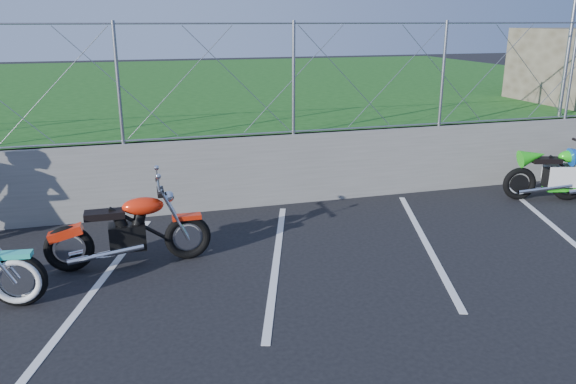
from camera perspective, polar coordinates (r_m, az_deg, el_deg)
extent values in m
plane|color=black|center=(7.28, 0.90, -9.92)|extent=(90.00, 90.00, 0.00)
cube|color=slate|center=(10.24, -4.83, 2.00)|extent=(30.00, 0.22, 1.30)
cube|color=#184D14|center=(19.97, -10.65, 9.18)|extent=(30.00, 20.00, 1.30)
cylinder|color=gray|center=(9.89, -5.22, 16.70)|extent=(28.00, 0.03, 0.03)
cylinder|color=gray|center=(10.08, -4.93, 5.84)|extent=(28.00, 0.03, 0.03)
cylinder|color=gray|center=(13.61, 26.65, 13.23)|extent=(0.08, 0.08, 3.00)
cube|color=silver|center=(7.94, -18.34, -8.44)|extent=(1.49, 4.31, 0.01)
cube|color=silver|center=(8.15, -1.17, -6.83)|extent=(1.49, 4.31, 0.01)
cube|color=silver|center=(9.02, 13.77, -4.91)|extent=(1.49, 4.31, 0.01)
cube|color=silver|center=(10.38, 25.38, -3.18)|extent=(1.49, 4.31, 0.01)
torus|color=black|center=(7.49, -25.74, -8.04)|extent=(0.70, 0.20, 0.69)
cube|color=#34D0B6|center=(7.37, -26.06, -5.76)|extent=(0.41, 0.21, 0.06)
torus|color=black|center=(8.21, -21.34, -5.40)|extent=(0.66, 0.12, 0.66)
torus|color=black|center=(8.18, -10.15, -4.53)|extent=(0.66, 0.12, 0.66)
cube|color=black|center=(8.12, -15.95, -4.37)|extent=(0.49, 0.30, 0.36)
ellipsoid|color=red|center=(7.98, -14.52, -1.39)|extent=(0.57, 0.27, 0.25)
cube|color=black|center=(8.02, -18.13, -2.18)|extent=(0.54, 0.26, 0.10)
cube|color=red|center=(8.07, -10.26, -2.50)|extent=(0.41, 0.16, 0.06)
cylinder|color=silver|center=(7.91, -13.03, 0.51)|extent=(0.04, 0.77, 0.03)
torus|color=black|center=(11.57, 22.45, 0.79)|extent=(0.64, 0.27, 0.63)
cube|color=black|center=(11.86, 25.71, 1.30)|extent=(0.54, 0.41, 0.36)
ellipsoid|color=#24CC19|center=(11.87, 26.97, 3.26)|extent=(0.60, 0.39, 0.25)
cube|color=black|center=(11.65, 24.74, 2.95)|extent=(0.57, 0.38, 0.10)
torus|color=black|center=(11.91, 26.63, 0.80)|extent=(0.68, 0.28, 0.67)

